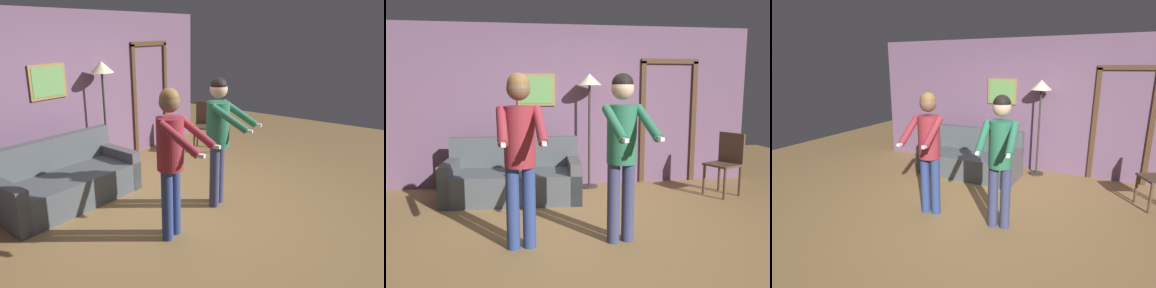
# 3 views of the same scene
# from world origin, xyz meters

# --- Properties ---
(ground_plane) EXTENTS (12.00, 12.00, 0.00)m
(ground_plane) POSITION_xyz_m (0.00, 0.00, 0.00)
(ground_plane) COLOR olive
(back_wall_assembly) EXTENTS (6.40, 0.10, 2.60)m
(back_wall_assembly) POSITION_xyz_m (0.02, 2.29, 1.30)
(back_wall_assembly) COLOR #6C4E6A
(back_wall_assembly) RESTS_ON ground_plane
(couch) EXTENTS (1.94, 0.93, 0.87)m
(couch) POSITION_xyz_m (-0.76, 1.49, 0.28)
(couch) COLOR #4B5055
(couch) RESTS_ON ground_plane
(torchiere_lamp) EXTENTS (0.38, 0.38, 1.82)m
(torchiere_lamp) POSITION_xyz_m (0.44, 2.01, 1.56)
(torchiere_lamp) COLOR #332D28
(torchiere_lamp) RESTS_ON ground_plane
(person_standing_left) EXTENTS (0.47, 0.68, 1.73)m
(person_standing_left) POSITION_xyz_m (-0.62, -0.25, 1.05)
(person_standing_left) COLOR navy
(person_standing_left) RESTS_ON ground_plane
(person_standing_right) EXTENTS (0.49, 0.70, 1.73)m
(person_standing_right) POSITION_xyz_m (0.39, -0.23, 1.05)
(person_standing_right) COLOR #373C60
(person_standing_right) RESTS_ON ground_plane
(dining_chair_distant) EXTENTS (0.56, 0.56, 0.93)m
(dining_chair_distant) POSITION_xyz_m (2.41, 1.31, 0.53)
(dining_chair_distant) COLOR #4C3828
(dining_chair_distant) RESTS_ON ground_plane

